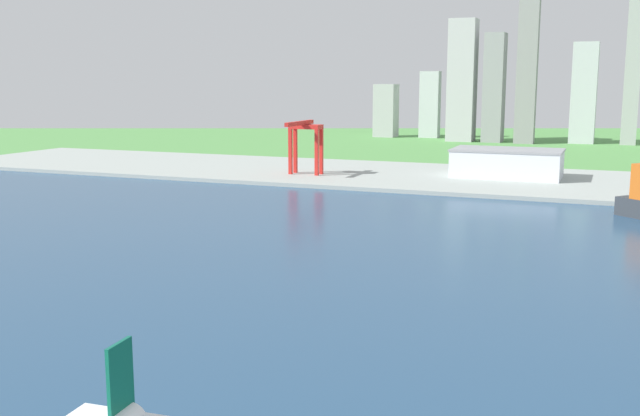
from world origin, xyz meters
The scene contains 6 objects.
ground_plane centered at (0.00, 300.00, 0.00)m, with size 2400.00×2400.00×0.00m, color #529148.
water_bay centered at (0.00, 240.00, 0.07)m, with size 840.00×360.00×0.15m, color navy.
industrial_pier centered at (0.00, 490.00, 1.25)m, with size 840.00×140.00×2.50m, color #9AA39D.
port_crane_red centered at (-133.31, 462.71, 27.75)m, with size 21.06×40.91×35.34m.
warehouse_main centered at (-8.05, 498.79, 11.54)m, with size 68.31×39.75×18.03m.
distant_skyline centered at (-11.62, 817.23, 53.93)m, with size 395.86×56.56×159.71m.
Camera 1 is at (56.00, 19.86, 63.08)m, focal length 41.34 mm.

